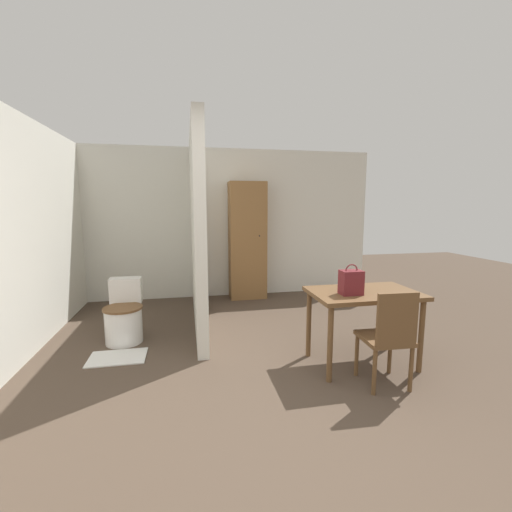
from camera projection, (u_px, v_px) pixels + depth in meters
name	position (u px, v px, depth m)	size (l,w,h in m)	color
ground_plane	(285.00, 460.00, 2.13)	(16.00, 16.00, 0.00)	#4C3D30
wall_back	(220.00, 224.00, 5.86)	(5.34, 0.12, 2.50)	silver
wall_left	(17.00, 237.00, 3.43)	(0.12, 4.99, 2.50)	silver
partition_wall	(197.00, 229.00, 4.51)	(0.12, 2.50, 2.50)	silver
dining_table	(363.00, 301.00, 3.33)	(1.03, 0.66, 0.74)	brown
wooden_chair	(389.00, 335.00, 2.91)	(0.41, 0.41, 0.87)	brown
toilet	(124.00, 317.00, 3.97)	(0.43, 0.58, 0.70)	white
handbag	(351.00, 282.00, 3.18)	(0.20, 0.14, 0.29)	maroon
wooden_cabinet	(247.00, 241.00, 5.73)	(0.60, 0.40, 1.95)	brown
bath_mat	(118.00, 357.00, 3.54)	(0.57, 0.38, 0.01)	silver
space_heater	(349.00, 291.00, 5.42)	(0.28, 0.21, 0.42)	#BCBCC1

